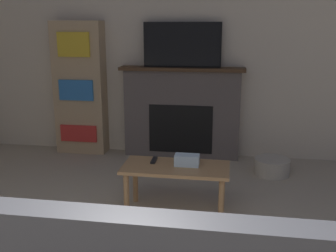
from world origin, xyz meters
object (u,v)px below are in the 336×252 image
Objects in this scene: bookshelf at (80,88)px; storage_basket at (272,166)px; tv at (183,45)px; coffee_table at (176,173)px; fireplace at (182,112)px.

bookshelf is 4.30× the size of storage_basket.
tv is 1.92m from coffee_table.
bookshelf is at bearing -179.90° from tv.
tv reaches higher than storage_basket.
storage_basket is (1.11, -0.48, -1.35)m from tv.
bookshelf is (-1.36, -0.02, 0.28)m from fireplace.
bookshelf reaches higher than tv.
fireplace is 1.64× the size of coffee_table.
tv is at bearing -90.00° from fireplace.
storage_basket is (2.47, -0.48, -0.77)m from bookshelf.
tv is at bearing 156.64° from storage_basket.
fireplace is 0.85m from tv.
tv reaches higher than coffee_table.
bookshelf is at bearing -179.06° from fireplace.
bookshelf reaches higher than coffee_table.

